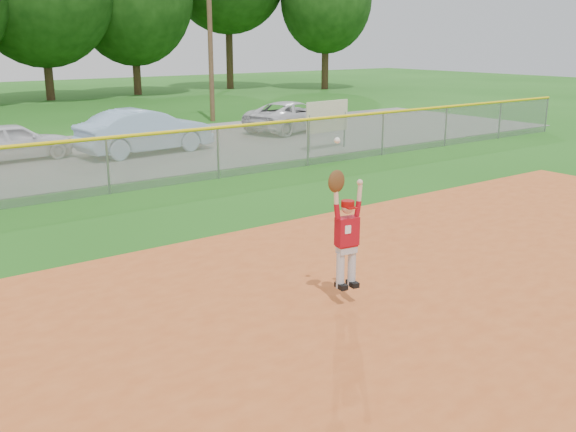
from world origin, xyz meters
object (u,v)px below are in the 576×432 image
object	(u,v)px
car_white_a	(14,141)
ballplayer	(345,230)
car_white_b	(293,116)
sponsor_sign	(327,118)
car_blue	(145,131)

from	to	relation	value
car_white_a	ballplayer	world-z (taller)	ballplayer
car_white_a	car_white_b	size ratio (longest dim) A/B	0.80
car_white_b	ballplayer	bearing A→B (deg)	131.50
car_white_a	ballplayer	size ratio (longest dim) A/B	1.62
sponsor_sign	car_white_b	bearing A→B (deg)	67.84
car_white_a	car_blue	distance (m)	4.36
ballplayer	sponsor_sign	bearing A→B (deg)	51.45
ballplayer	car_white_b	bearing A→B (deg)	55.70
car_white_b	sponsor_sign	bearing A→B (deg)	143.63
car_white_b	sponsor_sign	world-z (taller)	sponsor_sign
car_white_a	sponsor_sign	distance (m)	10.86
car_blue	car_white_b	size ratio (longest dim) A/B	1.01
car_blue	sponsor_sign	size ratio (longest dim) A/B	2.35
car_white_a	sponsor_sign	xyz separation A→B (m)	(9.86, -4.52, 0.53)
car_white_b	ballplayer	xyz separation A→B (m)	(-10.83, -15.87, 0.54)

